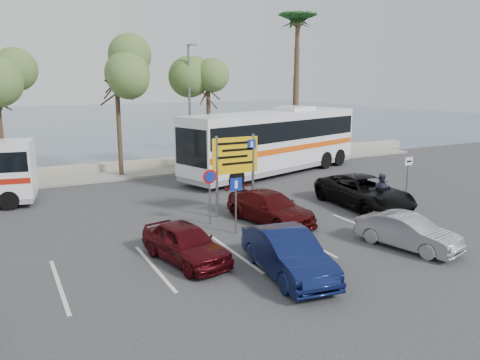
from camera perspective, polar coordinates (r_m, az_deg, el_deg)
name	(u,v)px	position (r m, az deg, el deg)	size (l,w,h in m)	color
ground	(250,239)	(18.01, 1.23, -7.18)	(120.00, 120.00, 0.00)	#2E2E30
kerb_strip	(145,173)	(30.60, -11.50, 0.79)	(44.00, 2.40, 0.15)	gray
seawall	(136,165)	(32.45, -12.51, 1.79)	(48.00, 0.80, 0.60)	#A89F86
sea	(57,121)	(75.57, -21.42, 6.76)	(140.00, 140.00, 0.00)	#3E5563
tree_mid	(116,68)	(29.66, -14.90, 13.07)	(3.20, 3.20, 8.00)	#382619
tree_right	(208,77)	(31.56, -3.93, 12.47)	(3.20, 3.20, 7.40)	#382619
palm_tree	(298,23)	(35.19, 7.04, 18.41)	(4.80, 4.80, 11.20)	#382619
street_lamp_right	(190,101)	(30.57, -6.13, 9.50)	(0.45, 1.15, 8.01)	slate
direction_sign	(235,161)	(20.60, -0.57, 2.27)	(2.20, 0.12, 3.60)	slate
sign_no_stop	(210,188)	(19.37, -3.71, -0.96)	(0.60, 0.08, 2.35)	slate
sign_parking	(236,198)	(18.16, -0.50, -2.16)	(0.50, 0.07, 2.25)	slate
sign_taxi	(408,173)	(24.76, 19.78, 0.85)	(0.50, 0.07, 2.20)	slate
lane_markings	(235,252)	(16.68, -0.57, -8.77)	(12.02, 4.20, 0.01)	silver
coach_bus_right	(274,143)	(30.12, 4.14, 4.48)	(13.86, 6.79, 4.24)	white
car_blue	(288,253)	(14.66, 5.84, -8.89)	(1.49, 4.29, 1.41)	#0E1743
car_maroon	(270,207)	(19.92, 3.70, -3.35)	(1.81, 4.46, 1.30)	#490C0C
car_red	(185,243)	(15.76, -6.68, -7.60)	(1.54, 3.84, 1.31)	#4A0A10
suv_black	(364,192)	(22.95, 14.88, -1.40)	(2.48, 5.39, 1.50)	black
car_silver_b	(408,232)	(17.90, 19.77, -5.97)	(1.29, 3.71, 1.22)	gray
pedestrian_far	(381,191)	(22.97, 16.78, -1.27)	(0.82, 0.64, 1.68)	#363951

